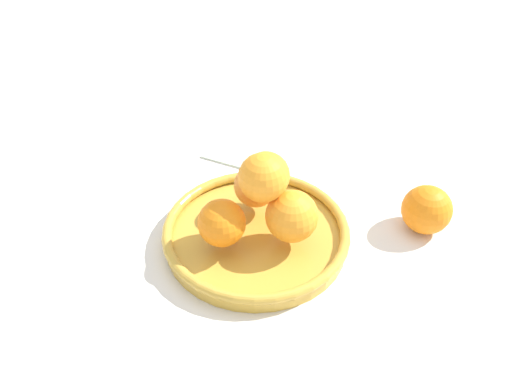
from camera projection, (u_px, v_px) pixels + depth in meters
The scene contains 5 objects.
ground_plane at pixel (256, 241), 0.76m from camera, with size 4.00×4.00×0.00m, color silver.
fruit_bowl at pixel (256, 233), 0.75m from camera, with size 0.28×0.28×0.03m.
orange_pile at pixel (262, 197), 0.70m from camera, with size 0.16×0.16×0.13m.
stray_orange at pixel (427, 210), 0.76m from camera, with size 0.08×0.08×0.08m, color orange.
napkin_folded at pixel (244, 147), 0.95m from camera, with size 0.12×0.12×0.01m, color silver.
Camera 1 is at (0.50, 0.22, 0.53)m, focal length 35.00 mm.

